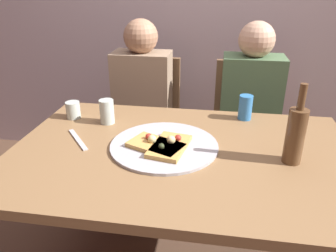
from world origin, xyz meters
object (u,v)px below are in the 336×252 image
object	(u,v)px
wine_bottle	(295,134)
soda_can	(245,107)
dining_table	(182,167)
chair_right	(247,123)
guest_in_sweater	(140,107)
pizza_slice_extra	(170,146)
pizza_tray	(164,145)
table_knife	(78,139)
tumbler_near	(107,112)
tumbler_far	(73,110)
chair_left	(146,117)
guest_in_beanie	(250,114)
pizza_slice_last	(155,145)

from	to	relation	value
wine_bottle	soda_can	world-z (taller)	wine_bottle
dining_table	chair_right	distance (m)	0.93
soda_can	guest_in_sweater	size ratio (longest dim) A/B	0.10
pizza_slice_extra	pizza_tray	bearing A→B (deg)	133.56
pizza_tray	guest_in_sweater	distance (m)	0.75
pizza_slice_extra	soda_can	xyz separation A→B (m)	(0.32, 0.38, 0.04)
pizza_tray	wine_bottle	distance (m)	0.51
pizza_tray	table_knife	distance (m)	0.38
pizza_tray	tumbler_near	distance (m)	0.37
tumbler_near	chair_right	distance (m)	1.01
tumbler_near	tumbler_far	xyz separation A→B (m)	(-0.19, 0.03, -0.02)
chair_right	pizza_slice_extra	bearing A→B (deg)	66.43
dining_table	guest_in_sweater	bearing A→B (deg)	116.49
dining_table	chair_right	xyz separation A→B (m)	(0.33, 0.86, -0.15)
chair_right	guest_in_sweater	size ratio (longest dim) A/B	0.77
pizza_slice_extra	chair_left	distance (m)	0.96
guest_in_sweater	guest_in_beanie	distance (m)	0.68
tumbler_far	pizza_tray	bearing A→B (deg)	-24.91
pizza_tray	tumbler_far	distance (m)	0.55
pizza_slice_extra	tumbler_far	xyz separation A→B (m)	(-0.53, 0.26, 0.02)
pizza_slice_extra	chair_right	world-z (taller)	chair_right
soda_can	table_knife	distance (m)	0.81
tumbler_near	chair_right	world-z (taller)	chair_right
dining_table	table_knife	distance (m)	0.47
table_knife	guest_in_beanie	world-z (taller)	guest_in_beanie
tumbler_near	table_knife	distance (m)	0.22
pizza_tray	soda_can	size ratio (longest dim) A/B	3.68
pizza_slice_last	chair_left	distance (m)	0.94
table_knife	pizza_slice_extra	bearing A→B (deg)	-133.79
pizza_slice_last	wine_bottle	xyz separation A→B (m)	(0.53, -0.01, 0.09)
dining_table	pizza_tray	xyz separation A→B (m)	(-0.08, 0.02, 0.09)
dining_table	pizza_tray	size ratio (longest dim) A/B	3.14
dining_table	tumbler_far	size ratio (longest dim) A/B	16.87
pizza_slice_last	guest_in_beanie	world-z (taller)	guest_in_beanie
soda_can	chair_right	distance (m)	0.57
soda_can	dining_table	bearing A→B (deg)	-125.70
tumbler_near	guest_in_sweater	size ratio (longest dim) A/B	0.10
tumbler_near	tumbler_far	size ratio (longest dim) A/B	1.40
pizza_tray	chair_left	size ratio (longest dim) A/B	0.50
dining_table	pizza_slice_last	world-z (taller)	pizza_slice_last
table_knife	chair_left	xyz separation A→B (m)	(0.11, 0.84, -0.24)
guest_in_sweater	guest_in_beanie	bearing A→B (deg)	-180.00
wine_bottle	tumbler_far	world-z (taller)	wine_bottle
pizza_tray	table_knife	size ratio (longest dim) A/B	2.04
table_knife	chair_right	distance (m)	1.18
table_knife	tumbler_near	bearing A→B (deg)	-58.57
pizza_slice_last	guest_in_beanie	xyz separation A→B (m)	(0.44, 0.72, -0.13)
dining_table	guest_in_beanie	size ratio (longest dim) A/B	1.21
tumbler_far	chair_right	size ratio (longest dim) A/B	0.09
wine_bottle	table_knife	xyz separation A→B (m)	(-0.88, 0.04, -0.11)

